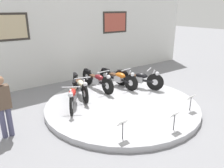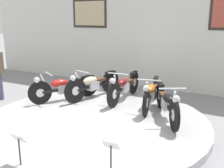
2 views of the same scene
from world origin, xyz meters
name	(u,v)px [view 1 (image 1 of 2)]	position (x,y,z in m)	size (l,w,h in m)	color
ground_plane	(122,107)	(0.00, 0.00, 0.00)	(60.00, 60.00, 0.00)	gray
display_platform	(122,105)	(0.00, 0.00, 0.08)	(4.97, 4.97, 0.16)	#ADADB2
back_wall	(69,30)	(0.00, 3.72, 2.24)	(14.00, 0.22, 4.47)	silver
motorcycle_red	(73,95)	(-1.41, 0.71, 0.54)	(1.04, 1.72, 0.78)	black
motorcycle_cream	(80,86)	(-0.84, 1.27, 0.56)	(0.64, 1.96, 0.81)	black
motorcycle_maroon	(97,80)	(0.00, 1.49, 0.56)	(0.54, 2.01, 0.81)	black
motorcycle_orange	(119,78)	(0.84, 1.27, 0.54)	(0.54, 1.96, 0.79)	black
motorcycle_black	(139,78)	(1.40, 0.71, 0.55)	(1.02, 1.77, 0.80)	black
info_placard_front_left	(123,125)	(-1.31, -1.69, 0.53)	(0.26, 0.11, 0.51)	#333338
info_placard_front_centre	(175,117)	(0.00, -2.14, 0.53)	(0.26, 0.11, 0.51)	#333338
info_placard_front_right	(191,99)	(1.31, -1.69, 0.53)	(0.26, 0.11, 0.51)	#333338
visitor_standing	(3,104)	(-3.45, 0.31, 0.91)	(0.36, 0.22, 1.62)	#4C4C6B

